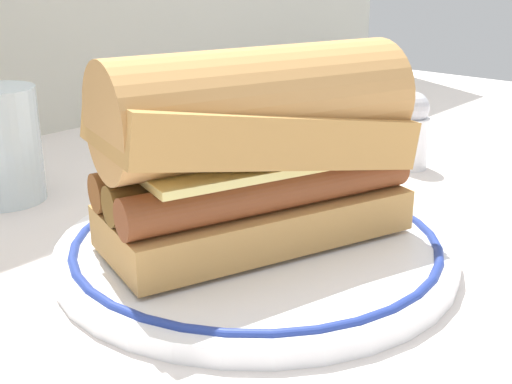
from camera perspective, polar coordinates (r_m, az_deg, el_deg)
ground_plane at (r=0.42m, az=0.43°, el=-7.23°), size 1.50×1.50×0.00m
plate at (r=0.44m, az=0.00°, el=-4.59°), size 0.25×0.25×0.01m
sausage_sandwich at (r=0.42m, az=0.00°, el=3.94°), size 0.21×0.14×0.12m
drinking_glass at (r=0.57m, az=-20.61°, el=3.14°), size 0.06×0.06×0.09m
salt_shaker at (r=0.63m, az=12.89°, el=4.97°), size 0.03×0.03×0.07m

